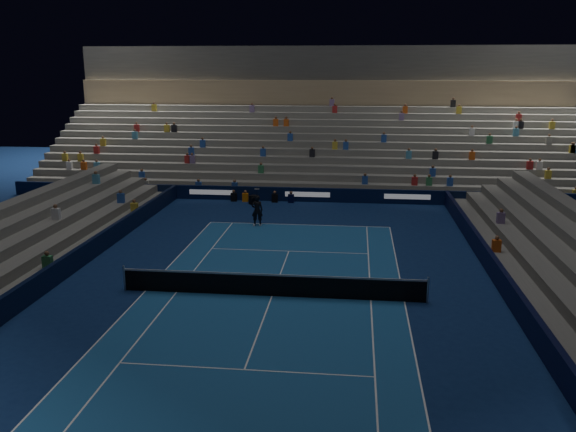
{
  "coord_description": "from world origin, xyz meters",
  "views": [
    {
      "loc": [
        3.33,
        -23.58,
        9.35
      ],
      "look_at": [
        0.0,
        6.0,
        2.0
      ],
      "focal_mm": 37.7,
      "sensor_mm": 36.0,
      "label": 1
    }
  ],
  "objects": [
    {
      "name": "ground",
      "position": [
        0.0,
        0.0,
        0.0
      ],
      "size": [
        90.0,
        90.0,
        0.0
      ],
      "primitive_type": "plane",
      "color": "#0C1F4C",
      "rests_on": "ground"
    },
    {
      "name": "sponsor_barrier_east",
      "position": [
        9.7,
        0.0,
        0.5
      ],
      "size": [
        0.25,
        37.0,
        1.0
      ],
      "primitive_type": "cube",
      "color": "black",
      "rests_on": "ground"
    },
    {
      "name": "tennis_player",
      "position": [
        -2.49,
        11.44,
        0.94
      ],
      "size": [
        0.75,
        0.56,
        1.88
      ],
      "primitive_type": "imported",
      "rotation": [
        0.0,
        0.0,
        3.3
      ],
      "color": "black",
      "rests_on": "ground"
    },
    {
      "name": "court_surface",
      "position": [
        0.0,
        0.0,
        0.01
      ],
      "size": [
        10.97,
        23.77,
        0.01
      ],
      "primitive_type": "cube",
      "color": "#184C87",
      "rests_on": "ground"
    },
    {
      "name": "sponsor_barrier_west",
      "position": [
        -9.7,
        0.0,
        0.5
      ],
      "size": [
        0.25,
        37.0,
        1.0
      ],
      "primitive_type": "cube",
      "color": "black",
      "rests_on": "ground"
    },
    {
      "name": "sponsor_barrier_far",
      "position": [
        0.0,
        18.5,
        0.5
      ],
      "size": [
        44.0,
        0.25,
        1.0
      ],
      "primitive_type": "cube",
      "color": "black",
      "rests_on": "ground"
    },
    {
      "name": "grandstand_main",
      "position": [
        0.0,
        27.9,
        3.38
      ],
      "size": [
        44.0,
        15.2,
        11.2
      ],
      "color": "slate",
      "rests_on": "ground"
    },
    {
      "name": "broadcast_camera",
      "position": [
        -3.71,
        17.28,
        0.32
      ],
      "size": [
        0.65,
        1.0,
        0.62
      ],
      "color": "black",
      "rests_on": "ground"
    },
    {
      "name": "tennis_net",
      "position": [
        0.0,
        0.0,
        0.5
      ],
      "size": [
        12.9,
        0.1,
        1.1
      ],
      "color": "#B2B2B7",
      "rests_on": "ground"
    }
  ]
}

